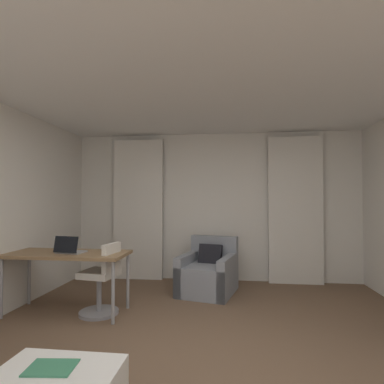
% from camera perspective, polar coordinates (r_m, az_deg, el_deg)
% --- Properties ---
extents(ground_plane, '(12.00, 12.00, 0.00)m').
position_cam_1_polar(ground_plane, '(2.93, 1.19, -30.38)').
color(ground_plane, brown).
extents(wall_window, '(5.12, 0.06, 2.60)m').
position_cam_1_polar(wall_window, '(5.59, 4.18, -2.64)').
color(wall_window, silver).
rests_on(wall_window, ground).
extents(ceiling, '(5.12, 6.12, 0.06)m').
position_cam_1_polar(ceiling, '(2.84, 1.16, 23.86)').
color(ceiling, white).
rests_on(ceiling, wall_left).
extents(curtain_left_panel, '(0.90, 0.06, 2.50)m').
position_cam_1_polar(curtain_left_panel, '(5.69, -9.87, -3.10)').
color(curtain_left_panel, silver).
rests_on(curtain_left_panel, ground).
extents(curtain_right_panel, '(0.90, 0.06, 2.50)m').
position_cam_1_polar(curtain_right_panel, '(5.57, 18.42, -3.09)').
color(curtain_right_panel, silver).
rests_on(curtain_right_panel, ground).
extents(armchair, '(0.95, 1.03, 0.83)m').
position_cam_1_polar(armchair, '(4.93, 3.01, -14.75)').
color(armchair, gray).
rests_on(armchair, ground).
extents(desk, '(1.49, 0.63, 0.76)m').
position_cam_1_polar(desk, '(4.28, -21.82, -11.06)').
color(desk, olive).
rests_on(desk, ground).
extents(desk_chair, '(0.48, 0.48, 0.88)m').
position_cam_1_polar(desk_chair, '(4.17, -16.16, -15.63)').
color(desk_chair, gray).
rests_on(desk_chair, ground).
extents(laptop, '(0.35, 0.29, 0.22)m').
position_cam_1_polar(laptop, '(4.20, -21.53, -9.78)').
color(laptop, '#ADADB2').
rests_on(laptop, desk).
extents(magazine_open, '(0.30, 0.23, 0.01)m').
position_cam_1_polar(magazine_open, '(2.31, -24.39, -27.25)').
color(magazine_open, '#387F5B').
rests_on(magazine_open, coffee_table).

